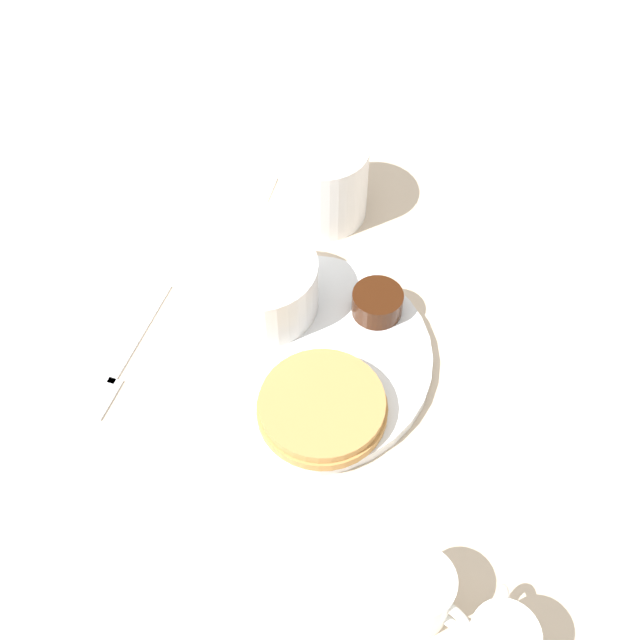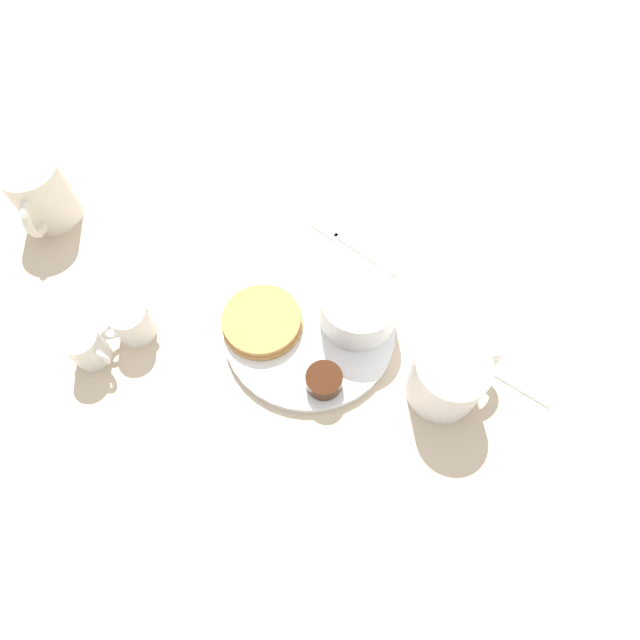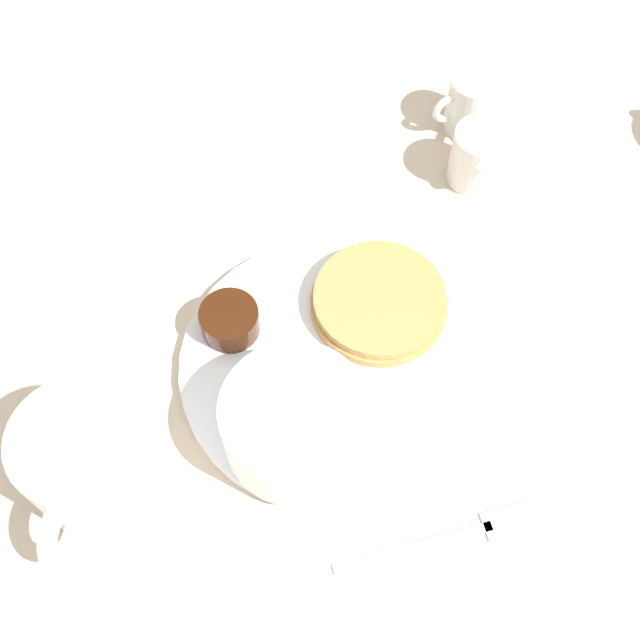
% 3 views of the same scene
% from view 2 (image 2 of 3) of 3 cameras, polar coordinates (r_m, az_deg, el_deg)
% --- Properties ---
extents(ground_plane, '(4.00, 4.00, 0.00)m').
position_cam_2_polar(ground_plane, '(0.69, -1.17, -1.33)').
color(ground_plane, '#C6B299').
extents(plate, '(0.23, 0.23, 0.01)m').
position_cam_2_polar(plate, '(0.68, -1.18, -1.10)').
color(plate, white).
rests_on(plate, ground_plane).
extents(pancake_stack, '(0.11, 0.11, 0.02)m').
position_cam_2_polar(pancake_stack, '(0.67, -6.64, -0.12)').
color(pancake_stack, '#B78447').
rests_on(pancake_stack, plate).
extents(bowl, '(0.10, 0.10, 0.06)m').
position_cam_2_polar(bowl, '(0.66, 4.43, 1.51)').
color(bowl, white).
rests_on(bowl, plate).
extents(syrup_cup, '(0.05, 0.05, 0.02)m').
position_cam_2_polar(syrup_cup, '(0.63, 0.46, -6.91)').
color(syrup_cup, '#38190A').
rests_on(syrup_cup, plate).
extents(butter_ramekin, '(0.04, 0.04, 0.04)m').
position_cam_2_polar(butter_ramekin, '(0.67, 6.11, 0.18)').
color(butter_ramekin, white).
rests_on(butter_ramekin, plate).
extents(coffee_mug, '(0.09, 0.12, 0.08)m').
position_cam_2_polar(coffee_mug, '(0.63, 14.49, -6.40)').
color(coffee_mug, white).
rests_on(coffee_mug, ground_plane).
extents(creamer_pitcher_near, '(0.05, 0.07, 0.06)m').
position_cam_2_polar(creamer_pitcher_near, '(0.71, -20.73, -0.28)').
color(creamer_pitcher_near, white).
rests_on(creamer_pitcher_near, ground_plane).
extents(creamer_pitcher_far, '(0.07, 0.05, 0.06)m').
position_cam_2_polar(creamer_pitcher_far, '(0.71, -25.11, -2.83)').
color(creamer_pitcher_far, white).
rests_on(creamer_pitcher_far, ground_plane).
extents(fork, '(0.15, 0.03, 0.00)m').
position_cam_2_polar(fork, '(0.77, 2.94, 8.99)').
color(fork, silver).
rests_on(fork, ground_plane).
extents(napkin, '(0.14, 0.12, 0.00)m').
position_cam_2_polar(napkin, '(0.72, 21.77, -3.59)').
color(napkin, white).
rests_on(napkin, ground_plane).
extents(second_mug, '(0.10, 0.09, 0.10)m').
position_cam_2_polar(second_mug, '(0.87, -29.22, 12.33)').
color(second_mug, silver).
rests_on(second_mug, ground_plane).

